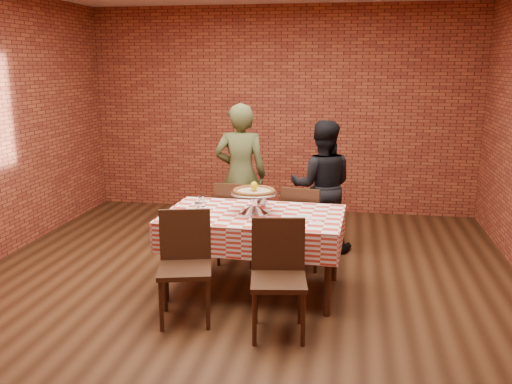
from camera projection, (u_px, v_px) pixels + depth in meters
ground at (238, 289)px, 5.22m from camera, size 6.00×6.00×0.00m
back_wall at (281, 111)px, 7.77m from camera, size 5.50×0.00×5.50m
table at (254, 253)px, 5.11m from camera, size 1.65×1.03×0.75m
tablecloth at (254, 228)px, 5.06m from camera, size 1.69×1.06×0.28m
pizza_stand at (254, 203)px, 5.02m from camera, size 0.48×0.48×0.19m
pizza at (254, 192)px, 4.99m from camera, size 0.42×0.42×0.03m
lemon at (254, 186)px, 4.98m from camera, size 0.08×0.08×0.09m
water_glass_left at (198, 209)px, 4.98m from camera, size 0.07×0.07×0.11m
water_glass_right at (201, 201)px, 5.25m from camera, size 0.07×0.07×0.11m
side_plate at (302, 218)px, 4.86m from camera, size 0.16×0.16×0.01m
sweetener_packet_a at (310, 221)px, 4.78m from camera, size 0.05×0.04×0.00m
sweetener_packet_b at (318, 222)px, 4.75m from camera, size 0.05×0.04×0.00m
condiment_caddy at (262, 198)px, 5.27m from camera, size 0.12×0.10×0.15m
chair_near_left at (185, 269)px, 4.49m from camera, size 0.53×0.53×0.91m
chair_near_right at (278, 281)px, 4.25m from camera, size 0.49×0.49×0.91m
chair_far_left at (239, 221)px, 5.87m from camera, size 0.44×0.44×0.90m
chair_far_right at (304, 226)px, 5.74m from camera, size 0.46×0.46×0.88m
diner_olive at (241, 175)px, 6.38m from camera, size 0.65×0.47×1.67m
diner_black at (322, 186)px, 6.19m from camera, size 0.76×0.61×1.50m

